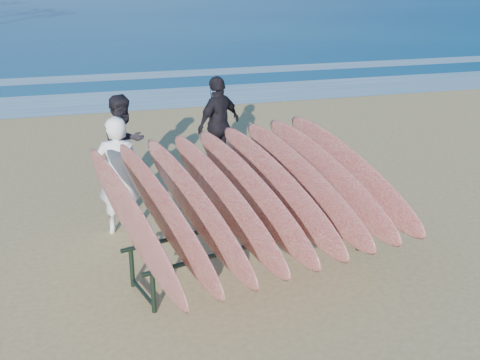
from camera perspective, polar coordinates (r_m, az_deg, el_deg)
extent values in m
plane|color=tan|center=(7.64, 1.60, -8.74)|extent=(120.00, 120.00, 0.00)
plane|color=white|center=(16.90, -8.30, 7.64)|extent=(160.00, 160.00, 0.00)
plane|color=white|center=(20.31, -9.60, 9.74)|extent=(160.00, 160.00, 0.00)
cylinder|color=black|center=(6.81, -8.22, -10.51)|extent=(0.06, 0.06, 0.50)
cylinder|color=black|center=(8.22, 11.22, -4.97)|extent=(0.06, 0.06, 0.50)
cylinder|color=black|center=(7.34, -10.21, -8.18)|extent=(0.06, 0.06, 0.50)
cylinder|color=black|center=(8.66, 8.40, -3.41)|extent=(0.06, 0.06, 0.50)
cylinder|color=black|center=(7.28, 2.51, -5.85)|extent=(3.10, 0.90, 0.06)
cylinder|color=black|center=(7.78, -0.09, -4.02)|extent=(3.10, 0.90, 0.06)
cylinder|color=black|center=(7.16, -9.18, -10.48)|extent=(0.21, 0.64, 0.04)
cylinder|color=black|center=(8.51, 9.70, -5.21)|extent=(0.21, 0.64, 0.04)
ellipsoid|color=maroon|center=(6.70, -10.19, -3.74)|extent=(0.85, 2.86, 1.37)
ellipsoid|color=maroon|center=(6.83, -7.15, -3.09)|extent=(0.85, 2.86, 1.37)
ellipsoid|color=maroon|center=(6.98, -4.24, -2.45)|extent=(0.85, 2.86, 1.37)
ellipsoid|color=maroon|center=(7.14, -1.45, -1.84)|extent=(0.85, 2.86, 1.37)
ellipsoid|color=maroon|center=(7.32, 1.20, -1.25)|extent=(0.85, 2.86, 1.37)
ellipsoid|color=maroon|center=(7.52, 3.71, -0.69)|extent=(0.85, 2.86, 1.37)
ellipsoid|color=maroon|center=(7.73, 6.09, -0.16)|extent=(0.85, 2.86, 1.37)
ellipsoid|color=maroon|center=(7.96, 8.34, 0.35)|extent=(0.85, 2.86, 1.37)
ellipsoid|color=maroon|center=(8.19, 10.47, 0.82)|extent=(0.85, 2.86, 1.37)
imported|color=white|center=(8.52, -11.43, 0.39)|extent=(0.69, 0.52, 1.71)
imported|color=black|center=(9.91, -10.91, 3.21)|extent=(1.04, 1.01, 1.68)
imported|color=black|center=(10.86, -2.03, 5.28)|extent=(1.09, 0.93, 1.75)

